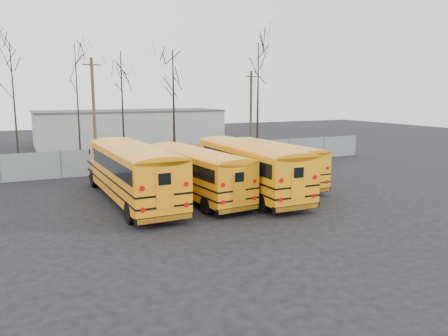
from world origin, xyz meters
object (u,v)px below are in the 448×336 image
bus_b (195,169)px  utility_pole_left (94,109)px  bus_c (249,164)px  bus_d (272,159)px  utility_pole_right (251,112)px  bus_a (133,169)px

bus_b → utility_pole_left: 18.09m
bus_c → bus_d: bearing=37.7°
utility_pole_left → utility_pole_right: (15.09, -2.17, -0.48)m
utility_pole_left → bus_a: bearing=-106.7°
bus_c → bus_a: bearing=171.4°
bus_d → bus_c: bearing=-144.9°
bus_a → bus_d: 9.96m
bus_a → utility_pole_left: bearing=86.2°
bus_b → utility_pole_left: size_ratio=1.17×
bus_d → utility_pole_right: (5.98, 13.77, 2.59)m
bus_a → bus_d: (9.88, 1.20, -0.28)m
bus_c → utility_pole_left: bearing=108.9°
bus_d → bus_a: bearing=-175.0°
bus_a → utility_pole_right: (15.87, 14.97, 2.31)m
bus_c → utility_pole_left: (-6.04, 18.26, 2.85)m
bus_c → utility_pole_left: 19.44m
bus_b → bus_c: 3.29m
bus_b → bus_d: bus_b is taller
bus_a → bus_c: 6.90m
bus_a → bus_d: bearing=5.7°
bus_a → bus_c: bus_a is taller
bus_c → utility_pole_left: size_ratio=1.27×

